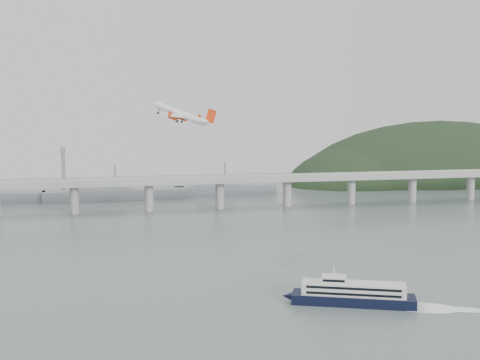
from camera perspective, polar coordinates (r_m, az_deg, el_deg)
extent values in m
plane|color=slate|center=(260.53, 2.85, -9.15)|extent=(900.00, 900.00, 0.00)
cube|color=#999997|center=(449.47, -4.31, -0.13)|extent=(800.00, 22.00, 2.20)
cube|color=#999997|center=(438.95, -4.09, -0.01)|extent=(800.00, 0.60, 1.80)
cube|color=#999997|center=(459.58, -4.52, 0.25)|extent=(800.00, 0.60, 1.80)
cylinder|color=#999997|center=(445.20, -14.52, -1.73)|extent=(6.00, 6.00, 21.00)
cylinder|color=#999997|center=(446.99, -8.10, -1.56)|extent=(6.00, 6.00, 21.00)
cylinder|color=#999997|center=(454.30, -1.81, -1.38)|extent=(6.00, 6.00, 21.00)
cylinder|color=#999997|center=(466.88, 4.22, -1.20)|extent=(6.00, 6.00, 21.00)
cylinder|color=#999997|center=(484.32, 9.86, -1.01)|extent=(6.00, 6.00, 21.00)
cylinder|color=#999997|center=(506.12, 15.07, -0.82)|extent=(6.00, 6.00, 21.00)
cylinder|color=#999997|center=(531.74, 19.81, -0.65)|extent=(6.00, 6.00, 21.00)
ellipsoid|color=black|center=(670.78, 17.23, -1.61)|extent=(320.00, 150.00, 156.00)
ellipsoid|color=black|center=(617.96, 10.12, -1.50)|extent=(140.00, 110.00, 96.00)
cube|color=slate|center=(510.70, -11.01, -1.29)|extent=(110.55, 21.43, 8.00)
cube|color=slate|center=(509.43, -12.26, -0.43)|extent=(39.01, 16.73, 8.00)
cylinder|color=slate|center=(508.94, -11.05, 0.50)|extent=(1.60, 1.60, 14.00)
cube|color=slate|center=(531.89, -1.33, -0.89)|extent=(85.00, 13.60, 8.00)
cube|color=slate|center=(529.27, -2.23, -0.05)|extent=(29.75, 11.90, 8.00)
cylinder|color=slate|center=(530.19, -1.33, 0.83)|extent=(1.60, 1.60, 14.00)
cube|color=slate|center=(543.69, -15.42, 0.74)|extent=(3.00, 3.00, 40.00)
cube|color=slate|center=(532.41, -15.51, 2.57)|extent=(3.00, 28.00, 3.00)
cube|color=black|center=(236.35, 10.04, -10.40)|extent=(43.95, 26.96, 3.47)
cone|color=black|center=(237.47, 4.28, -10.24)|extent=(5.37, 4.92, 3.47)
cube|color=silver|center=(235.28, 10.05, -9.49)|extent=(36.89, 22.58, 4.34)
cube|color=black|center=(230.75, 10.05, -9.51)|extent=(30.28, 13.36, 0.87)
cube|color=black|center=(231.32, 10.05, -10.01)|extent=(30.28, 13.36, 0.87)
cube|color=black|center=(239.21, 10.06, -8.95)|extent=(30.28, 13.36, 0.87)
cube|color=black|center=(239.76, 10.05, -9.43)|extent=(30.28, 13.36, 0.87)
cube|color=silver|center=(234.51, 8.35, -8.68)|extent=(10.39, 9.05, 2.26)
cube|color=black|center=(231.53, 8.33, -8.87)|extent=(7.20, 3.23, 0.87)
cylinder|color=silver|center=(233.82, 8.36, -8.02)|extent=(0.57, 0.57, 3.47)
ellipsoid|color=white|center=(238.12, 15.99, -10.85)|extent=(27.92, 21.48, 0.17)
ellipsoid|color=white|center=(239.69, 18.94, -10.83)|extent=(19.69, 13.25, 0.17)
cylinder|color=white|center=(311.47, -5.34, 5.89)|extent=(22.63, 18.99, 11.96)
cone|color=white|center=(318.33, -7.66, 6.76)|extent=(5.82, 5.56, 4.52)
cone|color=white|center=(304.98, -2.83, 5.03)|extent=(6.54, 5.92, 4.83)
cube|color=white|center=(311.16, -5.25, 5.67)|extent=(21.97, 29.19, 3.46)
cube|color=white|center=(305.28, -2.94, 5.21)|extent=(8.84, 11.07, 1.78)
cube|color=red|center=(304.60, -2.60, 5.71)|extent=(5.30, 3.52, 7.23)
cylinder|color=red|center=(316.59, -5.12, 5.49)|extent=(4.87, 4.47, 3.40)
cylinder|color=black|center=(317.45, -5.43, 5.61)|extent=(2.11, 2.27, 2.18)
cube|color=white|center=(316.49, -5.07, 5.65)|extent=(2.30, 1.66, 1.86)
cylinder|color=red|center=(307.27, -5.98, 5.56)|extent=(4.87, 4.47, 3.40)
cylinder|color=black|center=(308.15, -6.29, 5.68)|extent=(2.11, 2.27, 2.18)
cube|color=white|center=(307.16, -5.93, 5.73)|extent=(2.30, 1.66, 1.86)
cylinder|color=black|center=(313.56, -5.15, 5.36)|extent=(1.13, 0.80, 2.28)
cylinder|color=black|center=(313.68, -5.20, 5.18)|extent=(1.33, 1.04, 1.34)
cylinder|color=black|center=(309.15, -5.55, 5.39)|extent=(1.13, 0.80, 2.28)
cylinder|color=black|center=(309.27, -5.61, 5.21)|extent=(1.33, 1.04, 1.34)
cylinder|color=black|center=(316.85, -7.24, 6.09)|extent=(1.13, 0.80, 2.28)
cylinder|color=black|center=(316.96, -7.29, 5.92)|extent=(1.33, 1.04, 1.34)
cube|color=red|center=(324.80, -3.64, 5.64)|extent=(1.95, 1.32, 2.65)
cube|color=red|center=(295.82, -6.26, 5.89)|extent=(1.95, 1.32, 2.65)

